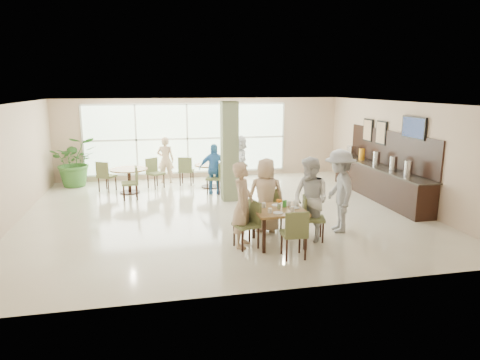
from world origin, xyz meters
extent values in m
plane|color=beige|center=(0.00, 0.00, 0.00)|extent=(10.00, 10.00, 0.00)
plane|color=white|center=(0.00, 0.00, 2.80)|extent=(10.00, 10.00, 0.00)
plane|color=#C7AA8F|center=(0.00, 4.50, 1.40)|extent=(10.00, 0.00, 10.00)
plane|color=#C7AA8F|center=(0.00, -4.50, 1.40)|extent=(10.00, 0.00, 10.00)
plane|color=#C7AA8F|center=(-5.00, 0.00, 1.40)|extent=(0.00, 9.00, 9.00)
plane|color=#C7AA8F|center=(5.00, 0.00, 1.40)|extent=(0.00, 9.00, 9.00)
plane|color=silver|center=(-0.50, 4.47, 1.40)|extent=(7.00, 0.00, 7.00)
cube|color=#727D57|center=(0.40, 1.20, 1.40)|extent=(0.45, 0.45, 2.80)
cube|color=brown|center=(0.74, -2.50, 0.72)|extent=(1.01, 1.01, 0.05)
cube|color=black|center=(0.32, -2.92, 0.35)|extent=(0.06, 0.06, 0.70)
cube|color=black|center=(1.17, -2.92, 0.35)|extent=(0.06, 0.06, 0.70)
cube|color=black|center=(0.32, -2.07, 0.35)|extent=(0.06, 0.06, 0.70)
cube|color=black|center=(1.17, -2.07, 0.35)|extent=(0.06, 0.06, 0.70)
cylinder|color=brown|center=(-2.46, 2.63, 0.73)|extent=(1.13, 1.13, 0.04)
cylinder|color=black|center=(-2.46, 2.63, 0.35)|extent=(0.10, 0.10, 0.71)
cylinder|color=black|center=(-2.46, 2.63, 0.01)|extent=(0.60, 0.60, 0.03)
cylinder|color=brown|center=(0.07, 2.87, 0.73)|extent=(1.00, 1.00, 0.04)
cylinder|color=black|center=(0.07, 2.87, 0.35)|extent=(0.10, 0.10, 0.71)
cylinder|color=black|center=(0.07, 2.87, 0.01)|extent=(0.60, 0.60, 0.03)
cylinder|color=white|center=(0.47, -2.33, 0.80)|extent=(0.08, 0.08, 0.10)
cylinder|color=white|center=(0.48, -2.74, 0.80)|extent=(0.08, 0.08, 0.10)
cylinder|color=white|center=(1.02, -2.31, 0.80)|extent=(0.08, 0.08, 0.10)
cylinder|color=white|center=(0.95, -2.73, 0.80)|extent=(0.08, 0.08, 0.10)
cylinder|color=white|center=(0.64, -2.79, 0.76)|extent=(0.20, 0.20, 0.01)
cylinder|color=white|center=(0.77, -2.24, 0.76)|extent=(0.20, 0.20, 0.01)
cylinder|color=white|center=(1.07, -2.51, 0.76)|extent=(0.20, 0.20, 0.01)
cylinder|color=#99B27F|center=(0.74, -2.50, 0.81)|extent=(0.07, 0.07, 0.12)
sphere|color=orange|center=(0.77, -2.50, 0.92)|extent=(0.07, 0.07, 0.07)
sphere|color=orange|center=(0.73, -2.47, 0.92)|extent=(0.07, 0.07, 0.07)
sphere|color=orange|center=(0.73, -2.52, 0.92)|extent=(0.07, 0.07, 0.07)
cube|color=green|center=(0.89, -2.40, 0.82)|extent=(0.10, 0.05, 0.15)
cube|color=black|center=(4.68, 0.50, 0.45)|extent=(0.60, 4.60, 0.90)
cube|color=black|center=(4.68, 0.50, 0.92)|extent=(0.64, 4.70, 0.04)
cube|color=black|center=(4.97, 0.50, 1.45)|extent=(0.04, 4.60, 1.00)
cylinder|color=silver|center=(4.68, -0.90, 1.14)|extent=(0.20, 0.20, 0.40)
cylinder|color=silver|center=(4.68, -0.20, 1.14)|extent=(0.20, 0.20, 0.40)
cylinder|color=silver|center=(4.68, 0.70, 1.14)|extent=(0.20, 0.20, 0.40)
cylinder|color=orange|center=(4.68, 1.60, 1.12)|extent=(0.18, 0.18, 0.36)
cube|color=silver|center=(4.68, 2.30, 1.12)|extent=(0.18, 0.30, 0.36)
cube|color=black|center=(4.94, -0.60, 2.15)|extent=(0.06, 1.00, 0.58)
cube|color=#7F99CC|center=(4.92, -0.60, 2.15)|extent=(0.01, 0.92, 0.50)
cube|color=black|center=(4.95, 1.00, 1.85)|extent=(0.04, 0.55, 0.70)
cube|color=olive|center=(4.92, 1.00, 1.85)|extent=(0.01, 0.47, 0.62)
cube|color=black|center=(4.95, 1.80, 1.85)|extent=(0.04, 0.55, 0.70)
cube|color=olive|center=(4.92, 1.80, 1.85)|extent=(0.01, 0.47, 0.62)
imported|color=#376C2B|center=(-4.20, 3.93, 0.82)|extent=(1.71, 1.71, 1.63)
imported|color=tan|center=(-0.01, -2.47, 0.87)|extent=(0.64, 0.75, 1.74)
imported|color=tan|center=(0.69, -1.66, 0.83)|extent=(0.91, 0.66, 1.66)
imported|color=white|center=(1.45, -2.41, 0.89)|extent=(0.95, 1.06, 1.77)
imported|color=#A6A6A8|center=(2.28, -2.00, 0.93)|extent=(0.85, 1.28, 1.86)
imported|color=#468ED2|center=(0.06, 2.03, 0.76)|extent=(0.94, 0.60, 1.52)
imported|color=white|center=(1.02, 2.82, 0.83)|extent=(0.73, 1.57, 1.66)
imported|color=tan|center=(-1.31, 3.81, 0.78)|extent=(0.64, 0.49, 1.56)
camera|label=1|loc=(-1.76, -10.55, 3.20)|focal=32.00mm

